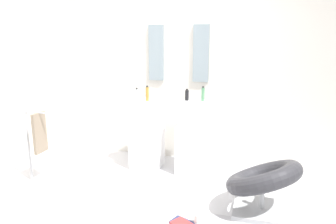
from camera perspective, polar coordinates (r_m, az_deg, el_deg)
The scene contains 17 objects.
ground_plane at distance 3.55m, azimuth -5.04°, elevation -17.28°, with size 4.80×3.60×0.04m, color silver.
rear_partition at distance 4.66m, azimuth 2.02°, elevation 7.26°, with size 4.80×0.10×2.60m, color silver.
pedestal_sink_left at distance 4.43m, azimuth -3.79°, elevation -3.71°, with size 0.41×0.41×1.07m.
pedestal_sink_right at distance 4.26m, azimuth 4.50°, elevation -4.42°, with size 0.41×0.41×1.07m.
vanity_mirror_left at distance 4.67m, azimuth -2.12°, elevation 10.51°, with size 0.22×0.03×0.79m, color #8C9EA8.
vanity_mirror_right at distance 4.51m, azimuth 5.92°, elevation 10.36°, with size 0.22×0.03×0.79m, color #8C9EA8.
lounge_chair at distance 3.44m, azimuth 16.63°, elevation -11.89°, with size 1.07×1.06×0.65m.
towel_rack at distance 4.20m, azimuth -22.25°, elevation -3.70°, with size 0.37×0.22×0.95m.
magazine_navy at distance 3.27m, azimuth 3.05°, elevation -19.38°, with size 0.28×0.14×0.02m, color navy.
magazine_red at distance 3.26m, azimuth 2.56°, elevation -19.42°, with size 0.20×0.15×0.02m, color #B73838.
coffee_mug at distance 3.26m, azimuth 5.40°, elevation -18.62°, with size 0.07×0.07×0.11m, color white.
soap_bottle_blue at distance 4.43m, azimuth -3.73°, elevation 3.41°, with size 0.04×0.04×0.13m.
soap_bottle_black at distance 4.20m, azimuth 3.41°, elevation 3.04°, with size 0.05×0.05×0.15m.
soap_bottle_clear at distance 4.24m, azimuth -5.59°, elevation 3.15°, with size 0.04×0.04×0.16m.
soap_bottle_white at distance 4.22m, azimuth 3.46°, elevation 2.95°, with size 0.05×0.05×0.13m.
soap_bottle_amber at distance 4.17m, azimuth -3.73°, elevation 3.27°, with size 0.04×0.04×0.20m.
soap_bottle_green at distance 4.17m, azimuth 6.27°, elevation 3.18°, with size 0.04×0.04×0.19m.
Camera 1 is at (1.14, -2.85, 1.77)m, focal length 34.07 mm.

